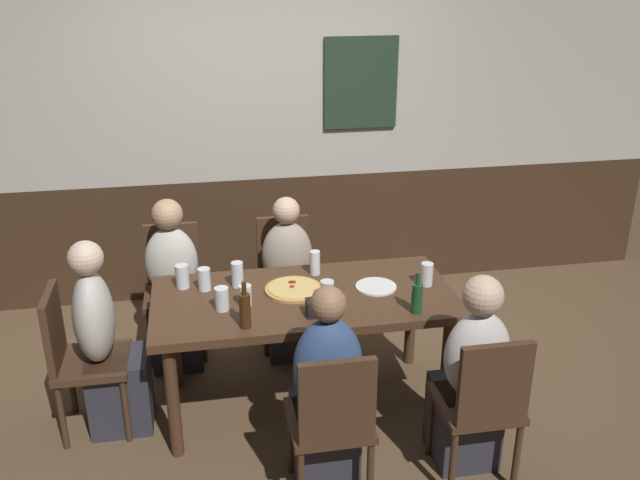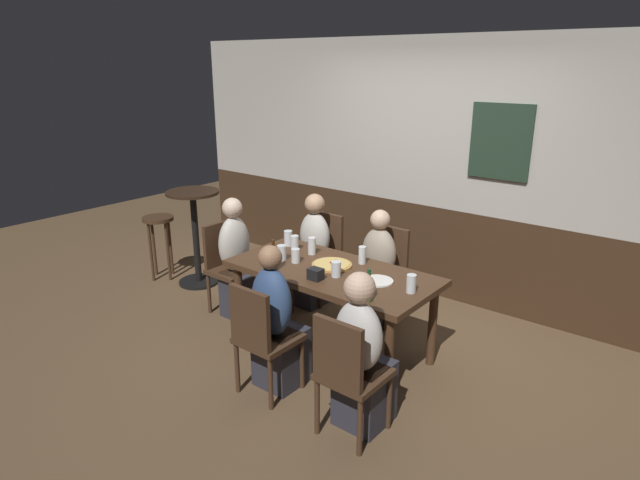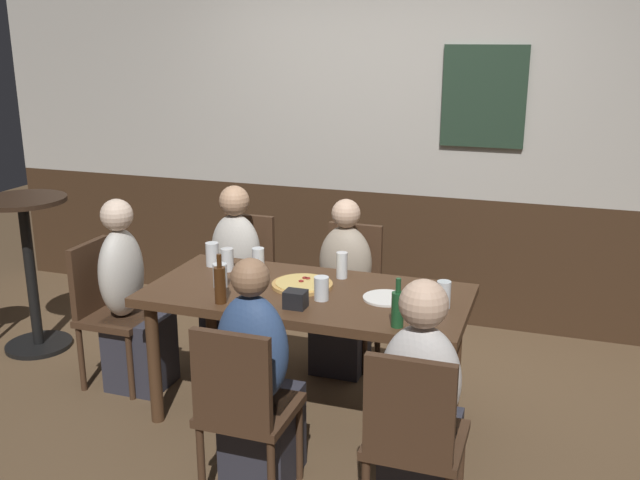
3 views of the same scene
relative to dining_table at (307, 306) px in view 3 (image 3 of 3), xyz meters
name	(u,v)px [view 3 (image 3 of 3)]	position (x,y,z in m)	size (l,w,h in m)	color
ground_plane	(307,414)	(0.00, 0.00, -0.66)	(12.00, 12.00, 0.00)	brown
wall_back	(385,144)	(0.00, 1.65, 0.65)	(6.40, 0.13, 2.60)	#3D2819
dining_table	(307,306)	(0.00, 0.00, 0.00)	(1.73, 0.83, 0.74)	#472D1C
chair_left_far	(244,273)	(-0.76, 0.83, -0.16)	(0.40, 0.40, 0.88)	#422B1C
chair_head_west	(108,305)	(-1.28, 0.00, -0.16)	(0.40, 0.40, 0.88)	#422B1C
chair_mid_near	(243,405)	(0.00, -0.83, -0.16)	(0.40, 0.40, 0.88)	#422B1C
chair_right_near	(413,435)	(0.76, -0.83, -0.16)	(0.40, 0.40, 0.88)	#422B1C
chair_mid_far	(350,285)	(0.00, 0.83, -0.16)	(0.40, 0.40, 0.88)	#422B1C
person_left_far	(234,283)	(-0.76, 0.67, -0.18)	(0.34, 0.37, 1.13)	#2D2D38
person_head_west	(131,310)	(-1.12, 0.00, -0.17)	(0.37, 0.34, 1.16)	#2D2D38
person_mid_near	(258,392)	(0.00, -0.67, -0.18)	(0.34, 0.37, 1.14)	#2D2D38
person_right_near	(421,419)	(0.76, -0.67, -0.18)	(0.34, 0.37, 1.13)	#2D2D38
person_mid_far	(343,299)	(0.00, 0.66, -0.20)	(0.34, 0.37, 1.09)	#2D2D38
pizza	(302,284)	(-0.05, 0.07, 0.10)	(0.34, 0.34, 0.03)	tan
beer_glass_tall	(244,279)	(-0.34, -0.06, 0.14)	(0.07, 0.07, 0.12)	silver
tumbler_short	(220,276)	(-0.47, -0.09, 0.14)	(0.08, 0.08, 0.13)	silver
pint_glass_amber	(212,256)	(-0.68, 0.23, 0.15)	(0.08, 0.08, 0.14)	silver
beer_glass_half	(342,267)	(0.11, 0.27, 0.15)	(0.06, 0.06, 0.15)	silver
pint_glass_stout	(227,261)	(-0.56, 0.18, 0.14)	(0.07, 0.07, 0.13)	silver
highball_clear	(444,296)	(0.73, 0.00, 0.15)	(0.07, 0.07, 0.14)	silver
pint_glass_pale	(321,289)	(0.12, -0.10, 0.14)	(0.08, 0.08, 0.12)	silver
tumbler_water	(258,262)	(-0.36, 0.19, 0.15)	(0.07, 0.07, 0.15)	silver
beer_bottle_green	(398,308)	(0.57, -0.31, 0.18)	(0.06, 0.06, 0.24)	#194723
beer_bottle_brown	(220,284)	(-0.36, -0.31, 0.19)	(0.06, 0.06, 0.26)	#42230F
plate_white_large	(386,298)	(0.43, 0.02, 0.09)	(0.24, 0.24, 0.01)	white
condiment_caddy	(296,299)	(0.03, -0.24, 0.13)	(0.11, 0.09, 0.09)	black
side_bar_table	(29,262)	(-2.06, 0.25, -0.04)	(0.56, 0.56, 1.05)	black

